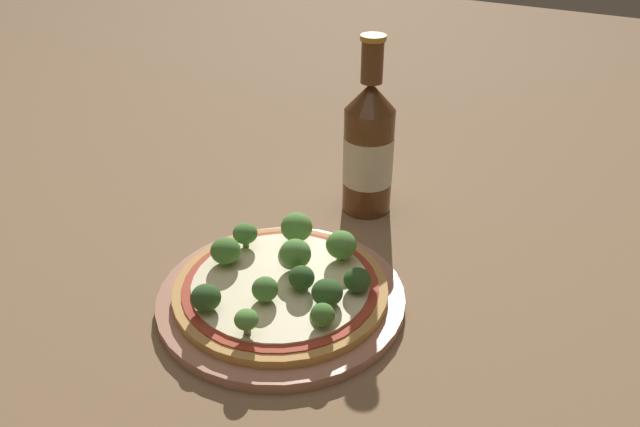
% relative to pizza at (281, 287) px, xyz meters
% --- Properties ---
extents(ground_plane, '(3.00, 3.00, 0.00)m').
position_rel_pizza_xyz_m(ground_plane, '(-0.00, 0.01, -0.02)').
color(ground_plane, '#846647').
extents(plate, '(0.26, 0.26, 0.01)m').
position_rel_pizza_xyz_m(plate, '(-0.00, -0.00, -0.01)').
color(plate, tan).
rests_on(plate, ground_plane).
extents(pizza, '(0.22, 0.22, 0.01)m').
position_rel_pizza_xyz_m(pizza, '(0.00, 0.00, 0.00)').
color(pizza, tan).
rests_on(pizza, plate).
extents(broccoli_floret_0, '(0.03, 0.03, 0.04)m').
position_rel_pizza_xyz_m(broccoli_floret_0, '(0.03, -0.00, 0.03)').
color(broccoli_floret_0, '#6B8E51').
rests_on(broccoli_floret_0, pizza).
extents(broccoli_floret_1, '(0.03, 0.03, 0.03)m').
position_rel_pizza_xyz_m(broccoli_floret_1, '(-0.07, 0.04, 0.02)').
color(broccoli_floret_1, '#6B8E51').
rests_on(broccoli_floret_1, pizza).
extents(broccoli_floret_2, '(0.03, 0.03, 0.03)m').
position_rel_pizza_xyz_m(broccoli_floret_2, '(-0.03, -0.00, 0.02)').
color(broccoli_floret_2, '#6B8E51').
rests_on(broccoli_floret_2, pizza).
extents(broccoli_floret_3, '(0.02, 0.02, 0.02)m').
position_rel_pizza_xyz_m(broccoli_floret_3, '(-0.04, -0.07, 0.02)').
color(broccoli_floret_3, '#6B8E51').
rests_on(broccoli_floret_3, pizza).
extents(broccoli_floret_4, '(0.03, 0.03, 0.03)m').
position_rel_pizza_xyz_m(broccoli_floret_4, '(-0.00, 0.07, 0.02)').
color(broccoli_floret_4, '#6B8E51').
rests_on(broccoli_floret_4, pizza).
extents(broccoli_floret_5, '(0.04, 0.04, 0.03)m').
position_rel_pizza_xyz_m(broccoli_floret_5, '(0.07, 0.02, 0.03)').
color(broccoli_floret_5, '#6B8E51').
rests_on(broccoli_floret_5, pizza).
extents(broccoli_floret_6, '(0.03, 0.03, 0.03)m').
position_rel_pizza_xyz_m(broccoli_floret_6, '(-0.00, -0.03, 0.02)').
color(broccoli_floret_6, '#6B8E51').
rests_on(broccoli_floret_6, pizza).
extents(broccoli_floret_7, '(0.03, 0.03, 0.03)m').
position_rel_pizza_xyz_m(broccoli_floret_7, '(0.04, 0.07, 0.02)').
color(broccoli_floret_7, '#6B8E51').
rests_on(broccoli_floret_7, pizza).
extents(broccoli_floret_8, '(0.03, 0.03, 0.02)m').
position_rel_pizza_xyz_m(broccoli_floret_8, '(0.03, -0.07, 0.02)').
color(broccoli_floret_8, '#6B8E51').
rests_on(broccoli_floret_8, pizza).
extents(broccoli_floret_9, '(0.02, 0.02, 0.03)m').
position_rel_pizza_xyz_m(broccoli_floret_9, '(-0.08, -0.01, 0.02)').
color(broccoli_floret_9, '#6B8E51').
rests_on(broccoli_floret_9, pizza).
extents(broccoli_floret_10, '(0.03, 0.03, 0.03)m').
position_rel_pizza_xyz_m(broccoli_floret_10, '(0.07, -0.04, 0.03)').
color(broccoli_floret_10, '#6B8E51').
rests_on(broccoli_floret_10, pizza).
extents(broccoli_floret_11, '(0.03, 0.03, 0.03)m').
position_rel_pizza_xyz_m(broccoli_floret_11, '(-0.01, -0.06, 0.02)').
color(broccoli_floret_11, '#6B8E51').
rests_on(broccoli_floret_11, pizza).
extents(beer_bottle, '(0.06, 0.06, 0.23)m').
position_rel_pizza_xyz_m(beer_bottle, '(0.22, 0.01, 0.07)').
color(beer_bottle, '#563319').
rests_on(beer_bottle, ground_plane).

